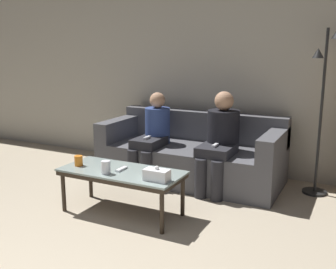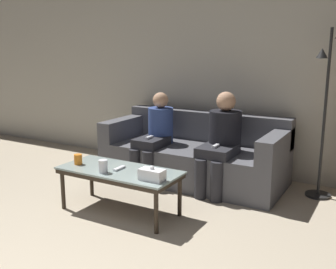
{
  "view_description": "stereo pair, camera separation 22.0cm",
  "coord_description": "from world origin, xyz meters",
  "px_view_note": "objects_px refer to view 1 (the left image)",
  "views": [
    {
      "loc": [
        1.78,
        -1.18,
        1.54
      ],
      "look_at": [
        0.0,
        2.35,
        0.67
      ],
      "focal_mm": 42.0,
      "sensor_mm": 36.0,
      "label": 1
    },
    {
      "loc": [
        1.97,
        -1.08,
        1.54
      ],
      "look_at": [
        0.0,
        2.35,
        0.67
      ],
      "focal_mm": 42.0,
      "sensor_mm": 36.0,
      "label": 2
    }
  ],
  "objects_px": {
    "tissue_box": "(157,175)",
    "seated_person_left_end": "(153,135)",
    "cup_near_right": "(106,167)",
    "seated_person_mid_left": "(220,138)",
    "coffee_table": "(122,174)",
    "couch": "(192,155)",
    "standing_lamp": "(325,94)",
    "game_remote": "(122,169)",
    "cup_near_left": "(79,161)"
  },
  "relations": [
    {
      "from": "couch",
      "to": "coffee_table",
      "type": "relative_size",
      "value": 1.81
    },
    {
      "from": "couch",
      "to": "standing_lamp",
      "type": "bearing_deg",
      "value": 6.83
    },
    {
      "from": "coffee_table",
      "to": "seated_person_mid_left",
      "type": "distance_m",
      "value": 1.21
    },
    {
      "from": "tissue_box",
      "to": "seated_person_left_end",
      "type": "distance_m",
      "value": 1.3
    },
    {
      "from": "game_remote",
      "to": "couch",
      "type": "bearing_deg",
      "value": 81.3
    },
    {
      "from": "cup_near_left",
      "to": "game_remote",
      "type": "relative_size",
      "value": 0.66
    },
    {
      "from": "couch",
      "to": "standing_lamp",
      "type": "xyz_separation_m",
      "value": [
        1.4,
        0.17,
        0.78
      ]
    },
    {
      "from": "cup_near_left",
      "to": "tissue_box",
      "type": "bearing_deg",
      "value": -2.97
    },
    {
      "from": "cup_near_right",
      "to": "seated_person_mid_left",
      "type": "bearing_deg",
      "value": 60.56
    },
    {
      "from": "cup_near_left",
      "to": "standing_lamp",
      "type": "xyz_separation_m",
      "value": [
        2.04,
        1.47,
        0.6
      ]
    },
    {
      "from": "tissue_box",
      "to": "standing_lamp",
      "type": "distance_m",
      "value": 2.0
    },
    {
      "from": "couch",
      "to": "seated_person_mid_left",
      "type": "bearing_deg",
      "value": -25.58
    },
    {
      "from": "coffee_table",
      "to": "seated_person_mid_left",
      "type": "bearing_deg",
      "value": 59.84
    },
    {
      "from": "game_remote",
      "to": "coffee_table",
      "type": "bearing_deg",
      "value": -80.54
    },
    {
      "from": "couch",
      "to": "cup_near_left",
      "type": "bearing_deg",
      "value": -116.23
    },
    {
      "from": "cup_near_right",
      "to": "coffee_table",
      "type": "bearing_deg",
      "value": 65.75
    },
    {
      "from": "couch",
      "to": "standing_lamp",
      "type": "relative_size",
      "value": 1.2
    },
    {
      "from": "standing_lamp",
      "to": "couch",
      "type": "bearing_deg",
      "value": -173.17
    },
    {
      "from": "couch",
      "to": "standing_lamp",
      "type": "distance_m",
      "value": 1.62
    },
    {
      "from": "cup_near_left",
      "to": "seated_person_mid_left",
      "type": "relative_size",
      "value": 0.09
    },
    {
      "from": "coffee_table",
      "to": "seated_person_left_end",
      "type": "relative_size",
      "value": 1.13
    },
    {
      "from": "tissue_box",
      "to": "seated_person_left_end",
      "type": "xyz_separation_m",
      "value": [
        -0.66,
        1.12,
        0.07
      ]
    },
    {
      "from": "tissue_box",
      "to": "seated_person_left_end",
      "type": "relative_size",
      "value": 0.21
    },
    {
      "from": "cup_near_left",
      "to": "seated_person_mid_left",
      "type": "distance_m",
      "value": 1.53
    },
    {
      "from": "coffee_table",
      "to": "game_remote",
      "type": "xyz_separation_m",
      "value": [
        -0.0,
        0.0,
        0.05
      ]
    },
    {
      "from": "tissue_box",
      "to": "game_remote",
      "type": "distance_m",
      "value": 0.45
    },
    {
      "from": "cup_near_right",
      "to": "seated_person_mid_left",
      "type": "xyz_separation_m",
      "value": [
        0.67,
        1.19,
        0.1
      ]
    },
    {
      "from": "standing_lamp",
      "to": "cup_near_right",
      "type": "bearing_deg",
      "value": -136.92
    },
    {
      "from": "coffee_table",
      "to": "seated_person_mid_left",
      "type": "height_order",
      "value": "seated_person_mid_left"
    },
    {
      "from": "couch",
      "to": "coffee_table",
      "type": "height_order",
      "value": "couch"
    },
    {
      "from": "game_remote",
      "to": "seated_person_mid_left",
      "type": "bearing_deg",
      "value": 59.84
    },
    {
      "from": "coffee_table",
      "to": "seated_person_left_end",
      "type": "xyz_separation_m",
      "value": [
        -0.22,
        1.01,
        0.16
      ]
    },
    {
      "from": "coffee_table",
      "to": "seated_person_left_end",
      "type": "bearing_deg",
      "value": 102.54
    },
    {
      "from": "tissue_box",
      "to": "seated_person_mid_left",
      "type": "bearing_deg",
      "value": 81.69
    },
    {
      "from": "cup_near_right",
      "to": "game_remote",
      "type": "xyz_separation_m",
      "value": [
        0.07,
        0.15,
        -0.05
      ]
    },
    {
      "from": "tissue_box",
      "to": "seated_person_mid_left",
      "type": "relative_size",
      "value": 0.2
    },
    {
      "from": "tissue_box",
      "to": "game_remote",
      "type": "relative_size",
      "value": 1.47
    },
    {
      "from": "cup_near_left",
      "to": "cup_near_right",
      "type": "xyz_separation_m",
      "value": [
        0.38,
        -0.09,
        0.01
      ]
    },
    {
      "from": "cup_near_left",
      "to": "tissue_box",
      "type": "height_order",
      "value": "tissue_box"
    },
    {
      "from": "couch",
      "to": "game_remote",
      "type": "xyz_separation_m",
      "value": [
        -0.19,
        -1.23,
        0.15
      ]
    },
    {
      "from": "coffee_table",
      "to": "cup_near_left",
      "type": "height_order",
      "value": "cup_near_left"
    },
    {
      "from": "cup_near_left",
      "to": "standing_lamp",
      "type": "relative_size",
      "value": 0.06
    },
    {
      "from": "cup_near_left",
      "to": "seated_person_left_end",
      "type": "height_order",
      "value": "seated_person_left_end"
    },
    {
      "from": "couch",
      "to": "cup_near_right",
      "type": "relative_size",
      "value": 17.6
    },
    {
      "from": "coffee_table",
      "to": "cup_near_right",
      "type": "xyz_separation_m",
      "value": [
        -0.07,
        -0.15,
        0.1
      ]
    },
    {
      "from": "tissue_box",
      "to": "cup_near_left",
      "type": "bearing_deg",
      "value": 177.03
    },
    {
      "from": "seated_person_mid_left",
      "to": "standing_lamp",
      "type": "bearing_deg",
      "value": 20.26
    },
    {
      "from": "couch",
      "to": "tissue_box",
      "type": "bearing_deg",
      "value": -79.66
    },
    {
      "from": "tissue_box",
      "to": "seated_person_left_end",
      "type": "bearing_deg",
      "value": 120.46
    },
    {
      "from": "cup_near_left",
      "to": "cup_near_right",
      "type": "bearing_deg",
      "value": -12.72
    }
  ]
}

